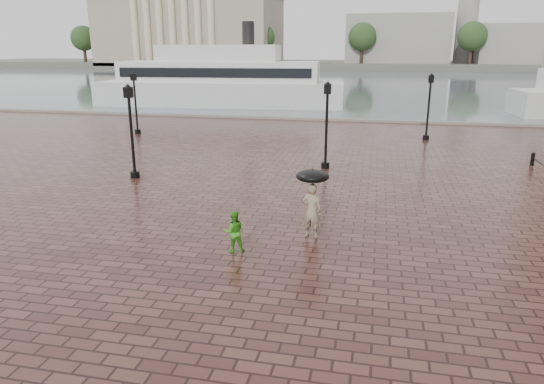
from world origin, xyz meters
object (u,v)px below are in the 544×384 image
Objects in this scene: adult_pedestrian at (312,210)px; ferry_near at (220,81)px; child_pedestrian at (234,232)px; street_lamps at (259,114)px.

ferry_near is (-15.41, 37.51, 1.75)m from adult_pedestrian.
adult_pedestrian is 2.82m from child_pedestrian.
ferry_near reaches higher than street_lamps.
ferry_near is at bearing 113.23° from street_lamps.
child_pedestrian is at bearing -79.17° from street_lamps.
child_pedestrian is 41.48m from ferry_near.
street_lamps is 11.40× the size of adult_pedestrian.
street_lamps is 26.11m from ferry_near.
child_pedestrian is 0.05× the size of ferry_near.
street_lamps is at bearing -103.20° from child_pedestrian.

